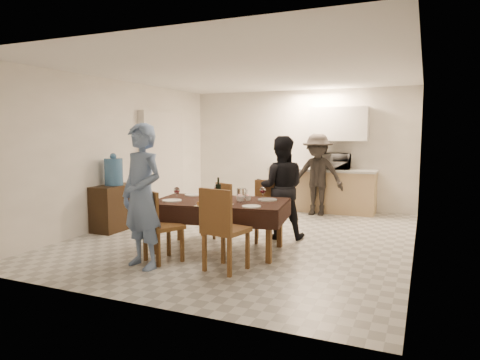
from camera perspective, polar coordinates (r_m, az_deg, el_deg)
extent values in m
cube|color=silver|center=(7.00, 1.03, -7.46)|extent=(5.00, 6.00, 0.02)
cube|color=white|center=(6.86, 1.07, 14.13)|extent=(5.00, 6.00, 0.02)
cube|color=white|center=(9.65, 7.89, 4.08)|extent=(5.00, 0.02, 2.60)
cube|color=white|center=(4.20, -14.76, 1.08)|extent=(5.00, 0.02, 2.60)
cube|color=white|center=(8.10, -15.56, 3.49)|extent=(0.02, 6.00, 2.60)
cube|color=white|center=(6.30, 22.60, 2.48)|extent=(0.02, 6.00, 2.60)
cube|color=silver|center=(9.03, -10.32, 2.30)|extent=(0.15, 1.40, 2.10)
cube|color=tan|center=(9.27, 10.85, -1.47)|extent=(2.20, 0.60, 0.86)
cube|color=#ABACA7|center=(9.22, 10.90, 1.34)|extent=(2.24, 0.64, 0.05)
cube|color=white|center=(9.26, 13.05, 7.29)|extent=(1.20, 0.34, 0.70)
cube|color=black|center=(6.03, -2.69, -2.95)|extent=(1.97, 1.33, 0.04)
cube|color=brown|center=(6.09, -2.67, -6.28)|extent=(0.07, 0.07, 0.68)
cube|color=brown|center=(5.65, -10.18, -6.14)|extent=(0.58, 0.58, 0.05)
cube|color=brown|center=(5.45, -11.37, -3.90)|extent=(0.40, 0.23, 0.46)
cube|color=brown|center=(5.21, -1.86, -6.69)|extent=(0.55, 0.55, 0.06)
cube|color=brown|center=(4.97, -2.91, -4.09)|extent=(0.46, 0.13, 0.50)
cube|color=brown|center=(6.93, -3.28, -4.12)|extent=(0.51, 0.51, 0.05)
cube|color=brown|center=(6.74, -3.96, -2.45)|extent=(0.37, 0.19, 0.41)
cube|color=brown|center=(6.58, 3.76, -4.32)|extent=(0.54, 0.54, 0.05)
cube|color=brown|center=(6.36, 3.19, -2.38)|extent=(0.41, 0.18, 0.45)
cube|color=black|center=(7.68, -16.35, -3.53)|extent=(0.42, 0.84, 0.77)
cylinder|color=teal|center=(7.61, -16.50, 1.06)|extent=(0.31, 0.31, 0.46)
cylinder|color=white|center=(5.82, 0.19, -2.09)|extent=(0.13, 0.13, 0.20)
cube|color=gold|center=(5.64, -3.48, -3.11)|extent=(0.46, 0.36, 0.05)
cylinder|color=silver|center=(6.06, 0.61, -2.39)|extent=(0.17, 0.17, 0.07)
cylinder|color=silver|center=(6.29, -1.97, -2.22)|extent=(0.18, 0.18, 0.03)
cylinder|color=silver|center=(6.05, -9.06, -2.72)|extent=(0.27, 0.27, 0.02)
cylinder|color=silver|center=(5.51, 1.55, -3.54)|extent=(0.25, 0.25, 0.01)
cylinder|color=silver|center=(6.56, -6.24, -1.98)|extent=(0.26, 0.26, 0.02)
cylinder|color=silver|center=(6.06, 3.67, -2.64)|extent=(0.27, 0.27, 0.02)
imported|color=white|center=(9.15, 12.53, 2.47)|extent=(0.60, 0.41, 0.33)
imported|color=#607BA9|center=(5.39, -12.93, -2.11)|extent=(0.75, 0.59, 1.79)
imported|color=black|center=(6.77, 5.43, -0.99)|extent=(0.93, 0.82, 1.62)
imported|color=black|center=(8.79, 10.24, 0.71)|extent=(1.06, 0.61, 1.65)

